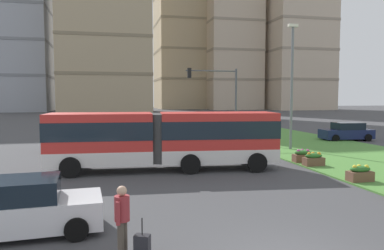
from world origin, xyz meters
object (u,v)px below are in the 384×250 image
(apartment_tower_east, at_px, (298,39))
(traffic_light_far_right, at_px, (220,92))
(flower_planter_2, at_px, (360,173))
(car_white_van, at_px, (18,208))
(apartment_tower_centre, at_px, (180,25))
(articulated_bus, at_px, (164,139))
(flower_planter_4, at_px, (303,156))
(car_navy_sedan, at_px, (347,132))
(rolling_suitcase, at_px, (142,246))
(car_maroon_sedan, at_px, (81,140))
(pedestrian_crossing, at_px, (122,216))
(streetlight_median, at_px, (292,82))
(apartment_tower_eastcentre, at_px, (231,39))
(flower_planter_3, at_px, (314,159))
(apartment_tower_west, at_px, (5,10))
(apartment_tower_westcentre, at_px, (104,5))

(apartment_tower_east, bearing_deg, traffic_light_far_right, -122.81)
(flower_planter_2, height_order, apartment_tower_east, apartment_tower_east)
(car_white_van, distance_m, apartment_tower_centre, 114.04)
(articulated_bus, xyz_separation_m, flower_planter_4, (8.07, 0.14, -1.23))
(car_white_van, relative_size, apartment_tower_east, 0.11)
(car_navy_sedan, xyz_separation_m, rolling_suitcase, (-19.59, -19.71, -0.44))
(car_maroon_sedan, height_order, flower_planter_4, car_maroon_sedan)
(pedestrian_crossing, xyz_separation_m, streetlight_median, (12.50, 15.39, 3.91))
(articulated_bus, distance_m, flower_planter_4, 8.17)
(apartment_tower_eastcentre, bearing_deg, flower_planter_3, -106.08)
(car_white_van, distance_m, car_navy_sedan, 28.69)
(car_white_van, bearing_deg, traffic_light_far_right, 58.22)
(apartment_tower_west, bearing_deg, pedestrian_crossing, -74.84)
(traffic_light_far_right, xyz_separation_m, apartment_tower_eastcentre, (28.09, 79.57, 17.15))
(car_navy_sedan, bearing_deg, articulated_bus, -152.00)
(apartment_tower_east, bearing_deg, apartment_tower_eastcentre, 156.69)
(apartment_tower_east, bearing_deg, flower_planter_4, -118.41)
(car_white_van, height_order, flower_planter_3, car_white_van)
(flower_planter_3, height_order, apartment_tower_centre, apartment_tower_centre)
(pedestrian_crossing, distance_m, apartment_tower_centre, 115.38)
(flower_planter_3, relative_size, apartment_tower_westcentre, 0.02)
(streetlight_median, bearing_deg, articulated_bus, -152.50)
(apartment_tower_west, bearing_deg, apartment_tower_centre, 15.14)
(pedestrian_crossing, xyz_separation_m, flower_planter_2, (10.60, 5.39, -0.58))
(streetlight_median, distance_m, apartment_tower_centre, 97.76)
(flower_planter_4, bearing_deg, streetlight_median, 69.38)
(traffic_light_far_right, bearing_deg, rolling_suitcase, -111.72)
(rolling_suitcase, bearing_deg, flower_planter_2, 28.85)
(car_maroon_sedan, relative_size, apartment_tower_east, 0.11)
(car_white_van, xyz_separation_m, flower_planter_2, (13.36, 3.31, -0.33))
(apartment_tower_westcentre, distance_m, apartment_tower_eastcentre, 40.70)
(traffic_light_far_right, xyz_separation_m, apartment_tower_east, (46.25, 71.75, 16.86))
(apartment_tower_centre, bearing_deg, car_maroon_sedan, -105.29)
(rolling_suitcase, height_order, apartment_tower_centre, apartment_tower_centre)
(flower_planter_2, relative_size, traffic_light_far_right, 0.18)
(rolling_suitcase, distance_m, apartment_tower_east, 109.51)
(pedestrian_crossing, bearing_deg, apartment_tower_eastcentre, 69.81)
(pedestrian_crossing, height_order, apartment_tower_eastcentre, apartment_tower_eastcentre)
(flower_planter_4, height_order, traffic_light_far_right, traffic_light_far_right)
(car_white_van, bearing_deg, articulated_bus, 56.95)
(flower_planter_2, distance_m, apartment_tower_eastcentre, 100.65)
(articulated_bus, height_order, rolling_suitcase, articulated_bus)
(car_white_van, bearing_deg, apartment_tower_eastcentre, 68.03)
(pedestrian_crossing, relative_size, apartment_tower_centre, 0.03)
(apartment_tower_east, bearing_deg, flower_planter_3, -118.08)
(traffic_light_far_right, relative_size, apartment_tower_centre, 0.11)
(flower_planter_3, bearing_deg, apartment_tower_west, 112.80)
(apartment_tower_westcentre, bearing_deg, streetlight_median, -79.22)
(apartment_tower_centre, relative_size, apartment_tower_east, 1.28)
(traffic_light_far_right, bearing_deg, streetlight_median, -54.83)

